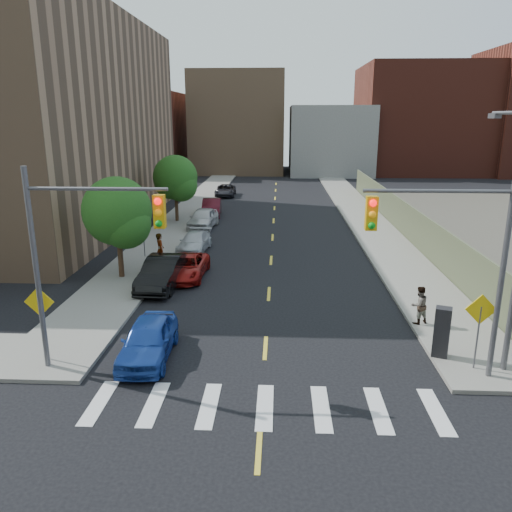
# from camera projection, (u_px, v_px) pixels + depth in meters

# --- Properties ---
(ground) EXTENTS (160.00, 160.00, 0.00)m
(ground) POSITION_uv_depth(u_px,v_px,m) (255.00, 506.00, 11.24)
(ground) COLOR black
(ground) RESTS_ON ground
(sidewalk_nw) EXTENTS (3.50, 73.00, 0.15)m
(sidewalk_nw) POSITION_uv_depth(u_px,v_px,m) (200.00, 201.00, 51.49)
(sidewalk_nw) COLOR gray
(sidewalk_nw) RESTS_ON ground
(sidewalk_ne) EXTENTS (3.50, 73.00, 0.15)m
(sidewalk_ne) POSITION_uv_depth(u_px,v_px,m) (351.00, 202.00, 50.79)
(sidewalk_ne) COLOR gray
(sidewalk_ne) RESTS_ON ground
(fence_north) EXTENTS (0.12, 44.00, 2.50)m
(fence_north) POSITION_uv_depth(u_px,v_px,m) (401.00, 216.00, 37.40)
(fence_north) COLOR #5F5F42
(fence_north) RESTS_ON ground
(bg_bldg_west) EXTENTS (14.00, 18.00, 12.00)m
(bg_bldg_west) POSITION_uv_depth(u_px,v_px,m) (137.00, 133.00, 77.95)
(bg_bldg_west) COLOR #592319
(bg_bldg_west) RESTS_ON ground
(bg_bldg_midwest) EXTENTS (14.00, 16.00, 15.00)m
(bg_bldg_midwest) POSITION_uv_depth(u_px,v_px,m) (239.00, 123.00, 78.74)
(bg_bldg_midwest) COLOR #8C6B4C
(bg_bldg_midwest) RESTS_ON ground
(bg_bldg_center) EXTENTS (12.00, 16.00, 10.00)m
(bg_bldg_center) POSITION_uv_depth(u_px,v_px,m) (329.00, 140.00, 76.86)
(bg_bldg_center) COLOR gray
(bg_bldg_center) RESTS_ON ground
(bg_bldg_east) EXTENTS (18.00, 18.00, 16.00)m
(bg_bldg_east) POSITION_uv_depth(u_px,v_px,m) (419.00, 120.00, 77.34)
(bg_bldg_east) COLOR #592319
(bg_bldg_east) RESTS_ON ground
(signal_nw) EXTENTS (4.59, 0.30, 7.00)m
(signal_nw) POSITION_uv_depth(u_px,v_px,m) (79.00, 244.00, 16.06)
(signal_nw) COLOR #59595E
(signal_nw) RESTS_ON ground
(signal_ne) EXTENTS (4.59, 0.30, 7.00)m
(signal_ne) POSITION_uv_depth(u_px,v_px,m) (456.00, 248.00, 15.52)
(signal_ne) COLOR #59595E
(signal_ne) RESTS_ON ground
(warn_sign_nw) EXTENTS (1.06, 0.06, 2.83)m
(warn_sign_nw) POSITION_uv_depth(u_px,v_px,m) (40.00, 310.00, 17.31)
(warn_sign_nw) COLOR #59595E
(warn_sign_nw) RESTS_ON ground
(warn_sign_ne) EXTENTS (1.06, 0.06, 2.83)m
(warn_sign_ne) POSITION_uv_depth(u_px,v_px,m) (480.00, 318.00, 16.63)
(warn_sign_ne) COLOR #59595E
(warn_sign_ne) RESTS_ON ground
(warn_sign_midwest) EXTENTS (1.06, 0.06, 2.83)m
(warn_sign_midwest) POSITION_uv_depth(u_px,v_px,m) (143.00, 227.00, 30.30)
(warn_sign_midwest) COLOR #59595E
(warn_sign_midwest) RESTS_ON ground
(tree_west_near) EXTENTS (3.66, 3.64, 5.52)m
(tree_west_near) POSITION_uv_depth(u_px,v_px,m) (118.00, 216.00, 26.10)
(tree_west_near) COLOR #332114
(tree_west_near) RESTS_ON ground
(tree_west_far) EXTENTS (3.66, 3.64, 5.52)m
(tree_west_far) POSITION_uv_depth(u_px,v_px,m) (176.00, 180.00, 40.53)
(tree_west_far) COLOR #332114
(tree_west_far) RESTS_ON ground
(parked_car_blue) EXTENTS (1.80, 4.24, 1.43)m
(parked_car_blue) POSITION_uv_depth(u_px,v_px,m) (148.00, 340.00, 17.97)
(parked_car_blue) COLOR #1C409B
(parked_car_blue) RESTS_ON ground
(parked_car_black) EXTENTS (1.95, 4.88, 1.58)m
(parked_car_black) POSITION_uv_depth(u_px,v_px,m) (163.00, 272.00, 25.49)
(parked_car_black) COLOR black
(parked_car_black) RESTS_ON ground
(parked_car_red) EXTENTS (2.17, 4.48, 1.23)m
(parked_car_red) POSITION_uv_depth(u_px,v_px,m) (186.00, 267.00, 27.04)
(parked_car_red) COLOR maroon
(parked_car_red) RESTS_ON ground
(parked_car_silver) EXTENTS (2.02, 4.33, 1.22)m
(parked_car_silver) POSITION_uv_depth(u_px,v_px,m) (194.00, 242.00, 32.33)
(parked_car_silver) COLOR #B3B7BB
(parked_car_silver) RESTS_ON ground
(parked_car_white) EXTENTS (2.23, 4.73, 1.57)m
(parked_car_white) POSITION_uv_depth(u_px,v_px,m) (203.00, 218.00, 39.03)
(parked_car_white) COLOR silver
(parked_car_white) RESTS_ON ground
(parked_car_maroon) EXTENTS (1.92, 4.62, 1.49)m
(parked_car_maroon) POSITION_uv_depth(u_px,v_px,m) (212.00, 208.00, 43.92)
(parked_car_maroon) COLOR #430D16
(parked_car_maroon) RESTS_ON ground
(parked_car_grey) EXTENTS (2.18, 4.57, 1.26)m
(parked_car_grey) POSITION_uv_depth(u_px,v_px,m) (225.00, 190.00, 54.90)
(parked_car_grey) COLOR #232227
(parked_car_grey) RESTS_ON ground
(payphone) EXTENTS (0.67, 0.61, 1.85)m
(payphone) POSITION_uv_depth(u_px,v_px,m) (442.00, 332.00, 17.75)
(payphone) COLOR black
(payphone) RESTS_ON sidewalk_ne
(pedestrian_west) EXTENTS (0.72, 0.85, 1.96)m
(pedestrian_west) POSITION_uv_depth(u_px,v_px,m) (160.00, 250.00, 28.44)
(pedestrian_west) COLOR gray
(pedestrian_west) RESTS_ON sidewalk_nw
(pedestrian_east) EXTENTS (0.96, 0.87, 1.61)m
(pedestrian_east) POSITION_uv_depth(u_px,v_px,m) (419.00, 305.00, 20.62)
(pedestrian_east) COLOR gray
(pedestrian_east) RESTS_ON sidewalk_ne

